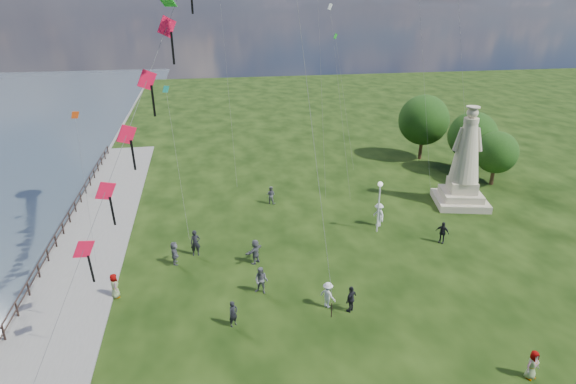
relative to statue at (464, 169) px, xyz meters
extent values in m
cube|color=slate|center=(-31.76, -6.19, -3.34)|extent=(0.30, 160.00, 0.60)
cube|color=slate|center=(-29.26, -8.19, -3.09)|extent=(5.00, 60.00, 0.10)
cylinder|color=black|center=(-31.56, -12.19, -2.64)|extent=(0.11, 0.11, 1.00)
cylinder|color=black|center=(-31.56, -10.19, -2.64)|extent=(0.11, 0.11, 1.00)
cylinder|color=black|center=(-31.56, -8.19, -2.64)|extent=(0.11, 0.11, 1.00)
cylinder|color=black|center=(-31.56, -6.19, -2.64)|extent=(0.11, 0.11, 1.00)
cylinder|color=black|center=(-31.56, -4.19, -2.64)|extent=(0.11, 0.11, 1.00)
cylinder|color=black|center=(-31.56, -2.19, -2.64)|extent=(0.11, 0.11, 1.00)
cylinder|color=black|center=(-31.56, -0.19, -2.64)|extent=(0.11, 0.11, 1.00)
cylinder|color=black|center=(-31.56, 1.81, -2.64)|extent=(0.11, 0.11, 1.00)
cylinder|color=black|center=(-31.56, 3.81, -2.64)|extent=(0.11, 0.11, 1.00)
cylinder|color=black|center=(-31.56, 5.81, -2.64)|extent=(0.11, 0.11, 1.00)
cylinder|color=black|center=(-31.56, 7.81, -2.64)|extent=(0.11, 0.11, 1.00)
cylinder|color=black|center=(-31.56, 9.81, -2.64)|extent=(0.11, 0.11, 1.00)
cylinder|color=black|center=(-31.56, 11.81, -2.64)|extent=(0.11, 0.11, 1.00)
cylinder|color=black|center=(-31.56, 13.81, -2.64)|extent=(0.11, 0.11, 1.00)
cylinder|color=black|center=(-31.56, 15.81, -2.64)|extent=(0.11, 0.11, 1.00)
cylinder|color=black|center=(-31.56, 17.81, -2.64)|extent=(0.11, 0.11, 1.00)
cylinder|color=black|center=(-31.56, 19.81, -2.64)|extent=(0.11, 0.11, 1.00)
cube|color=black|center=(-31.56, -6.19, -2.16)|extent=(0.06, 52.00, 0.06)
cube|color=black|center=(-31.56, -6.19, -2.59)|extent=(0.06, 52.00, 0.06)
cube|color=beige|center=(0.00, 0.00, -2.85)|extent=(4.95, 4.95, 0.58)
cube|color=beige|center=(0.00, 0.00, -2.27)|extent=(3.78, 3.78, 0.58)
cube|color=beige|center=(0.00, 0.00, -1.49)|extent=(2.60, 2.60, 0.97)
cylinder|color=beige|center=(0.00, 0.00, 4.06)|extent=(1.42, 1.42, 0.39)
sphere|color=beige|center=(0.00, 0.00, 4.66)|extent=(0.90, 0.90, 0.90)
cylinder|color=beige|center=(0.00, 0.00, 5.13)|extent=(1.07, 1.07, 0.10)
cylinder|color=silver|center=(-8.71, -3.73, -1.30)|extent=(0.11, 0.11, 3.68)
sphere|color=white|center=(-8.71, -3.73, 0.64)|extent=(0.37, 0.37, 0.37)
cylinder|color=#382314|center=(4.70, 7.06, -1.97)|extent=(0.36, 0.36, 2.34)
sphere|color=#14330D|center=(4.70, 7.06, 0.66)|extent=(4.68, 4.68, 4.68)
cylinder|color=#382314|center=(5.24, 3.73, -2.18)|extent=(0.36, 0.36, 1.93)
sphere|color=#14330D|center=(5.24, 3.73, -0.01)|extent=(3.86, 3.86, 3.86)
cylinder|color=#382314|center=(1.97, 12.20, -1.83)|extent=(0.36, 0.36, 2.63)
sphere|color=#14330D|center=(1.97, 12.20, 1.14)|extent=(5.26, 5.26, 5.26)
imported|color=black|center=(-20.06, -12.97, -2.40)|extent=(0.65, 0.60, 1.48)
imported|color=#595960|center=(-18.22, -10.20, -2.29)|extent=(0.97, 0.83, 1.70)
imported|color=silver|center=(-14.73, -12.21, -2.36)|extent=(1.04, 1.11, 1.55)
imported|color=black|center=(-13.57, -12.85, -2.35)|extent=(1.02, 0.97, 1.59)
imported|color=#595960|center=(-6.97, -19.19, -2.41)|extent=(0.81, 0.61, 1.47)
imported|color=#595960|center=(-23.35, -5.82, -2.35)|extent=(0.79, 1.53, 1.58)
imported|color=black|center=(-22.00, -4.91, -2.24)|extent=(0.69, 0.47, 1.81)
imported|color=#595960|center=(-15.72, 2.93, -2.37)|extent=(0.89, 0.79, 1.55)
imported|color=silver|center=(-8.29, -2.81, -2.22)|extent=(0.87, 1.31, 1.85)
imported|color=black|center=(-4.81, -6.21, -2.34)|extent=(1.00, 1.02, 1.61)
imported|color=#595960|center=(-26.62, -9.11, -2.38)|extent=(0.67, 0.85, 1.52)
imported|color=#595960|center=(-18.16, -6.66, -2.30)|extent=(1.58, 1.58, 1.68)
cube|color=#F80E39|center=(-26.38, -14.67, 3.00)|extent=(0.87, 0.64, 1.03)
cube|color=black|center=(-26.20, -14.77, 2.05)|extent=(0.10, 0.28, 1.48)
cube|color=#F80E39|center=(-25.36, -13.59, 5.21)|extent=(0.87, 0.64, 1.03)
cube|color=black|center=(-25.18, -13.69, 4.26)|extent=(0.10, 0.28, 1.48)
cube|color=#F80E39|center=(-24.34, -12.51, 7.41)|extent=(0.87, 0.64, 1.03)
cube|color=black|center=(-24.16, -12.61, 6.46)|extent=(0.10, 0.28, 1.48)
cube|color=#F80E39|center=(-23.32, -11.43, 9.62)|extent=(0.87, 0.64, 1.03)
cube|color=black|center=(-23.14, -11.53, 8.67)|extent=(0.10, 0.28, 1.48)
cube|color=#F80E39|center=(-22.30, -10.35, 11.82)|extent=(0.87, 0.64, 1.03)
cube|color=black|center=(-22.12, -10.45, 10.87)|extent=(0.10, 0.28, 1.48)
cylinder|color=black|center=(-14.76, -13.19, -2.69)|extent=(0.06, 0.06, 0.90)
cube|color=green|center=(-21.89, -15.71, 12.91)|extent=(0.60, 0.66, 0.31)
cube|color=#158378|center=(-23.49, 2.47, 6.82)|extent=(0.51, 0.39, 0.57)
cylinder|color=#595959|center=(-22.99, -0.03, 1.86)|extent=(1.02, 5.01, 9.92)
cube|color=silver|center=(-9.90, 7.29, 12.39)|extent=(0.51, 0.39, 0.57)
cylinder|color=#595959|center=(-9.40, 4.79, 4.65)|extent=(1.02, 5.02, 15.48)
cylinder|color=#595959|center=(-1.54, 5.81, 6.19)|extent=(1.02, 5.02, 18.58)
cylinder|color=#595959|center=(-18.74, 9.73, 10.84)|extent=(1.02, 5.02, 27.86)
cube|color=green|center=(-7.24, 14.78, 9.50)|extent=(0.51, 0.39, 0.57)
cylinder|color=#595959|center=(-6.74, 12.28, 3.20)|extent=(1.02, 5.02, 12.59)
cube|color=#D33E0D|center=(-29.45, -0.03, 5.70)|extent=(0.51, 0.39, 0.57)
cylinder|color=#595959|center=(-28.95, -2.53, 1.30)|extent=(1.02, 5.01, 8.80)
cylinder|color=#595959|center=(0.92, 3.35, 5.74)|extent=(1.02, 5.02, 17.66)
camera|label=1|loc=(-20.98, -34.22, 13.03)|focal=30.00mm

